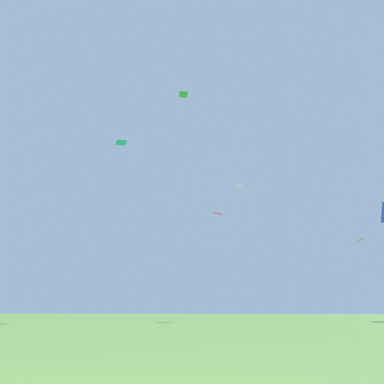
{
  "coord_description": "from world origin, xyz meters",
  "views": [
    {
      "loc": [
        0.82,
        -0.55,
        0.5
      ],
      "look_at": [
        -0.05,
        2.58,
        1.84
      ],
      "focal_mm": 27.1,
      "sensor_mm": 36.0,
      "label": 1
    }
  ],
  "objects_px": {
    "distant_kite_yellow_far_center": "(239,186)",
    "distant_kite_orange_overhead_distant": "(360,240)",
    "distant_kite_green_high_left": "(183,94)",
    "distant_kite_teal_high_right": "(121,142)",
    "distant_kite_red_mid_right": "(218,213)"
  },
  "relations": [
    {
      "from": "distant_kite_yellow_far_center",
      "to": "distant_kite_orange_overhead_distant",
      "type": "xyz_separation_m",
      "value": [
        11.15,
        2.08,
        -6.21
      ]
    },
    {
      "from": "distant_kite_green_high_left",
      "to": "distant_kite_orange_overhead_distant",
      "type": "distance_m",
      "value": 21.91
    },
    {
      "from": "distant_kite_teal_high_right",
      "to": "distant_kite_orange_overhead_distant",
      "type": "relative_size",
      "value": 1.16
    },
    {
      "from": "distant_kite_yellow_far_center",
      "to": "distant_kite_teal_high_right",
      "type": "distance_m",
      "value": 17.72
    },
    {
      "from": "distant_kite_red_mid_right",
      "to": "distant_kite_green_high_left",
      "type": "height_order",
      "value": "distant_kite_green_high_left"
    },
    {
      "from": "distant_kite_yellow_far_center",
      "to": "distant_kite_red_mid_right",
      "type": "bearing_deg",
      "value": -90.25
    },
    {
      "from": "distant_kite_teal_high_right",
      "to": "distant_kite_yellow_far_center",
      "type": "bearing_deg",
      "value": 73.58
    },
    {
      "from": "distant_kite_red_mid_right",
      "to": "distant_kite_teal_high_right",
      "type": "relative_size",
      "value": 1.21
    },
    {
      "from": "distant_kite_yellow_far_center",
      "to": "distant_kite_orange_overhead_distant",
      "type": "bearing_deg",
      "value": 10.59
    },
    {
      "from": "distant_kite_green_high_left",
      "to": "distant_kite_teal_high_right",
      "type": "bearing_deg",
      "value": -126.19
    },
    {
      "from": "distant_kite_yellow_far_center",
      "to": "distant_kite_green_high_left",
      "type": "height_order",
      "value": "distant_kite_green_high_left"
    },
    {
      "from": "distant_kite_yellow_far_center",
      "to": "distant_kite_orange_overhead_distant",
      "type": "relative_size",
      "value": 1.53
    },
    {
      "from": "distant_kite_red_mid_right",
      "to": "distant_kite_teal_high_right",
      "type": "height_order",
      "value": "distant_kite_teal_high_right"
    },
    {
      "from": "distant_kite_red_mid_right",
      "to": "distant_kite_orange_overhead_distant",
      "type": "xyz_separation_m",
      "value": [
        11.21,
        15.14,
        1.08
      ]
    },
    {
      "from": "distant_kite_teal_high_right",
      "to": "distant_kite_orange_overhead_distant",
      "type": "height_order",
      "value": "distant_kite_teal_high_right"
    }
  ]
}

